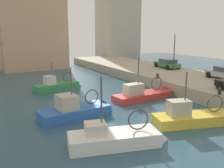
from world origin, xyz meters
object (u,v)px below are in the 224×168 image
fishing_boat_red (146,97)px  fishing_boat_white (120,143)px  fishing_boat_yellow (197,121)px  mooring_bollard_mid (158,76)px  fishing_boat_green (59,88)px  fishing_boat_blue (79,114)px  quay_streetlamp (174,46)px  parked_car_green (167,63)px  mooring_bollard_south (220,91)px

fishing_boat_red → fishing_boat_white: (-7.16, -7.43, -0.05)m
fishing_boat_yellow → mooring_bollard_mid: fishing_boat_yellow is taller
fishing_boat_green → fishing_boat_blue: bearing=-97.5°
fishing_boat_yellow → quay_streetlamp: size_ratio=1.37×
fishing_boat_green → fishing_boat_white: size_ratio=0.95×
fishing_boat_red → fishing_boat_green: bearing=129.4°
parked_car_green → mooring_bollard_south: size_ratio=7.87×
fishing_boat_green → mooring_bollard_mid: fishing_boat_green is taller
fishing_boat_red → fishing_boat_yellow: bearing=-95.8°
fishing_boat_yellow → fishing_boat_white: size_ratio=1.09×
fishing_boat_yellow → mooring_bollard_south: bearing=21.3°
parked_car_green → mooring_bollard_mid: parked_car_green is taller
fishing_boat_red → quay_streetlamp: 11.82m
fishing_boat_white → fishing_boat_green: bearing=86.3°
fishing_boat_red → fishing_boat_blue: bearing=-166.5°
fishing_boat_green → fishing_boat_yellow: bearing=-69.5°
fishing_boat_blue → fishing_boat_green: bearing=82.5°
fishing_boat_blue → parked_car_green: 19.89m
mooring_bollard_south → mooring_bollard_mid: size_ratio=1.00×
fishing_boat_blue → parked_car_green: (17.06, 10.08, 1.72)m
fishing_boat_red → quay_streetlamp: size_ratio=1.43×
fishing_boat_green → fishing_boat_white: fishing_boat_white is taller
fishing_boat_red → fishing_boat_yellow: size_ratio=1.04×
fishing_boat_yellow → fishing_boat_red: bearing=84.2°
fishing_boat_yellow → fishing_boat_white: (-6.43, -0.35, -0.05)m
fishing_boat_blue → parked_car_green: size_ratio=1.43×
mooring_bollard_south → quay_streetlamp: (5.65, 11.79, 2.98)m
fishing_boat_yellow → fishing_boat_white: 6.44m
fishing_boat_white → parked_car_green: size_ratio=1.40×
fishing_boat_blue → mooring_bollard_mid: size_ratio=11.24×
fishing_boat_yellow → fishing_boat_white: bearing=-176.9°
parked_car_green → mooring_bollard_mid: bearing=-137.3°
fishing_boat_yellow → mooring_bollard_south: size_ratio=12.04×
fishing_boat_blue → quay_streetlamp: size_ratio=1.28×
fishing_boat_blue → mooring_bollard_mid: fishing_boat_blue is taller
fishing_boat_red → fishing_boat_yellow: (-0.73, -7.08, -0.01)m
fishing_boat_blue → fishing_boat_yellow: bearing=-38.4°
fishing_boat_blue → fishing_boat_white: 5.66m
fishing_boat_blue → fishing_boat_yellow: 8.54m
parked_car_green → mooring_bollard_south: (-6.27, -13.79, -0.40)m
fishing_boat_green → mooring_bollard_south: size_ratio=10.48×
fishing_boat_white → mooring_bollard_south: 10.80m
fishing_boat_yellow → quay_streetlamp: (9.75, 13.39, 4.32)m
fishing_boat_green → fishing_boat_blue: size_ratio=0.93×
mooring_bollard_mid → quay_streetlamp: (5.65, 3.79, 2.98)m
mooring_bollard_south → quay_streetlamp: 13.41m
mooring_bollard_south → mooring_bollard_mid: bearing=90.0°
fishing_boat_green → fishing_boat_red: size_ratio=0.83×
fishing_boat_red → mooring_bollard_mid: fishing_boat_red is taller
quay_streetlamp → fishing_boat_yellow: bearing=-126.0°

